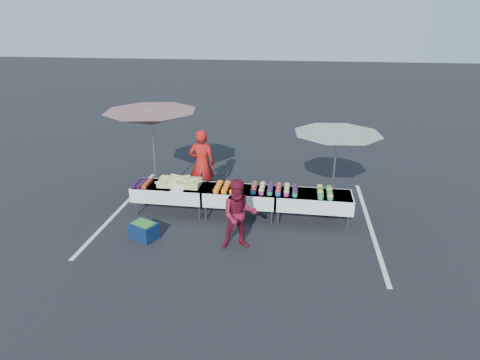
# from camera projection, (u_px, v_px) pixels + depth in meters

# --- Properties ---
(ground) EXTENTS (80.00, 80.00, 0.00)m
(ground) POSITION_uv_depth(u_px,v_px,m) (240.00, 216.00, 10.19)
(ground) COLOR black
(stripe_left) EXTENTS (0.10, 5.00, 0.00)m
(stripe_left) POSITION_uv_depth(u_px,v_px,m) (121.00, 208.00, 10.62)
(stripe_left) COLOR silver
(stripe_left) RESTS_ON ground
(stripe_right) EXTENTS (0.10, 5.00, 0.00)m
(stripe_right) POSITION_uv_depth(u_px,v_px,m) (370.00, 225.00, 9.76)
(stripe_right) COLOR silver
(stripe_right) RESTS_ON ground
(table_left) EXTENTS (1.86, 0.81, 0.75)m
(table_left) POSITION_uv_depth(u_px,v_px,m) (170.00, 191.00, 10.22)
(table_left) COLOR white
(table_left) RESTS_ON ground
(table_center) EXTENTS (1.86, 0.81, 0.75)m
(table_center) POSITION_uv_depth(u_px,v_px,m) (240.00, 195.00, 9.97)
(table_center) COLOR white
(table_center) RESTS_ON ground
(table_right) EXTENTS (1.86, 0.81, 0.75)m
(table_right) POSITION_uv_depth(u_px,v_px,m) (313.00, 200.00, 9.73)
(table_right) COLOR white
(table_right) RESTS_ON ground
(berry_punnets) EXTENTS (0.40, 0.54, 0.08)m
(berry_punnets) POSITION_uv_depth(u_px,v_px,m) (142.00, 183.00, 10.18)
(berry_punnets) COLOR black
(berry_punnets) RESTS_ON table_left
(corn_pile) EXTENTS (1.16, 0.57, 0.26)m
(corn_pile) POSITION_uv_depth(u_px,v_px,m) (180.00, 182.00, 10.13)
(corn_pile) COLOR #BED16B
(corn_pile) RESTS_ON table_left
(plastic_bags) EXTENTS (0.30, 0.25, 0.05)m
(plastic_bags) POSITION_uv_depth(u_px,v_px,m) (178.00, 190.00, 9.83)
(plastic_bags) COLOR white
(plastic_bags) RESTS_ON table_left
(carrot_bowls) EXTENTS (0.55, 0.69, 0.11)m
(carrot_bowls) POSITION_uv_depth(u_px,v_px,m) (226.00, 187.00, 9.93)
(carrot_bowls) COLOR orange
(carrot_bowls) RESTS_ON table_center
(potato_cups) EXTENTS (1.14, 0.58, 0.16)m
(potato_cups) POSITION_uv_depth(u_px,v_px,m) (274.00, 188.00, 9.76)
(potato_cups) COLOR #21659C
(potato_cups) RESTS_ON table_right
(bean_baskets) EXTENTS (0.36, 0.68, 0.15)m
(bean_baskets) POSITION_uv_depth(u_px,v_px,m) (325.00, 192.00, 9.59)
(bean_baskets) COLOR #218558
(bean_baskets) RESTS_ON table_right
(vendor) EXTENTS (0.75, 0.54, 1.93)m
(vendor) POSITION_uv_depth(u_px,v_px,m) (202.00, 164.00, 10.99)
(vendor) COLOR #AC1713
(vendor) RESTS_ON ground
(customer) EXTENTS (0.89, 0.76, 1.58)m
(customer) POSITION_uv_depth(u_px,v_px,m) (239.00, 215.00, 8.55)
(customer) COLOR maroon
(customer) RESTS_ON ground
(umbrella_left) EXTENTS (2.91, 2.91, 2.49)m
(umbrella_left) POSITION_uv_depth(u_px,v_px,m) (151.00, 119.00, 10.41)
(umbrella_left) COLOR black
(umbrella_left) RESTS_ON ground
(umbrella_right) EXTENTS (2.65, 2.65, 2.17)m
(umbrella_right) POSITION_uv_depth(u_px,v_px,m) (337.00, 141.00, 9.56)
(umbrella_right) COLOR black
(umbrella_right) RESTS_ON ground
(storage_bin) EXTENTS (0.71, 0.63, 0.39)m
(storage_bin) POSITION_uv_depth(u_px,v_px,m) (144.00, 230.00, 9.12)
(storage_bin) COLOR #0C1D40
(storage_bin) RESTS_ON ground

